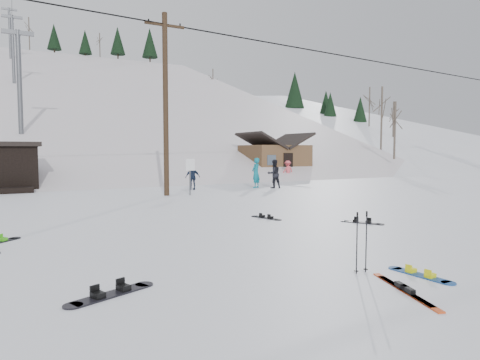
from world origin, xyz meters
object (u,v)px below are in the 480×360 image
cabin (275,160)px  hero_skis (405,290)px  utility_pole (166,102)px  hero_snowboard (420,275)px

cabin → hero_skis: size_ratio=2.91×
utility_pole → hero_skis: utility_pole is taller
cabin → hero_snowboard: cabin is taller
hero_skis → cabin: bearing=80.0°
utility_pole → hero_skis: 16.63m
hero_snowboard → utility_pole: bearing=-5.7°
utility_pole → cabin: utility_pole is taller
cabin → hero_snowboard: 28.82m
hero_snowboard → hero_skis: (-0.96, -0.46, 0.00)m
utility_pole → hero_snowboard: utility_pole is taller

